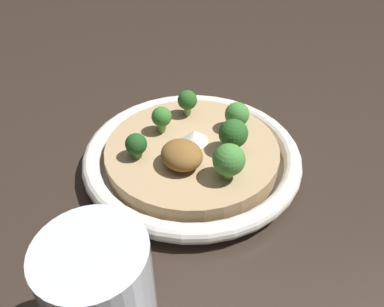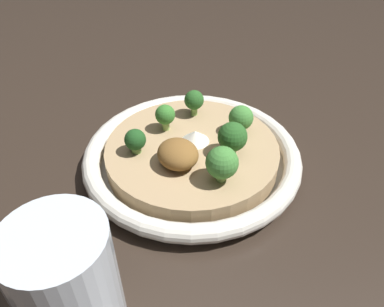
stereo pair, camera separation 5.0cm
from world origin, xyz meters
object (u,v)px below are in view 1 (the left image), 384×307
object	(u,v)px
risotto_bowl	(192,155)
broccoli_front_right	(187,101)
broccoli_back	(136,145)
drinking_glass	(103,300)
broccoli_back_right	(162,117)
broccoli_back_left	(229,160)
broccoli_left	(233,134)
broccoli_front_left	(237,115)

from	to	relation	value
risotto_bowl	broccoli_front_right	world-z (taller)	broccoli_front_right
broccoli_back	drinking_glass	xyz separation A→B (m)	(-0.16, 0.14, 0.01)
broccoli_back	broccoli_back_right	bearing A→B (deg)	-68.15
broccoli_back	broccoli_back_left	size ratio (longest dim) A/B	0.72
broccoli_left	broccoli_front_left	world-z (taller)	broccoli_left
broccoli_left	drinking_glass	xyz separation A→B (m)	(-0.09, 0.24, 0.00)
broccoli_back_right	broccoli_back_left	world-z (taller)	broccoli_back_left
broccoli_front_right	broccoli_front_left	bearing A→B (deg)	-158.06
broccoli_front_right	broccoli_front_left	world-z (taller)	broccoli_front_left
broccoli_back_right	broccoli_front_right	xyz separation A→B (m)	(0.01, -0.05, 0.00)
risotto_bowl	broccoli_front_right	distance (m)	0.08
broccoli_back_left	broccoli_front_right	bearing A→B (deg)	-20.65
broccoli_back_left	broccoli_front_left	bearing A→B (deg)	-51.41
broccoli_back_right	broccoli_front_right	world-z (taller)	broccoli_front_right
broccoli_back_right	drinking_glass	size ratio (longest dim) A/B	0.29
broccoli_back_left	drinking_glass	distance (m)	0.20
broccoli_back_left	drinking_glass	world-z (taller)	drinking_glass
broccoli_back_left	broccoli_front_left	world-z (taller)	broccoli_back_left
broccoli_front_right	risotto_bowl	bearing A→B (deg)	144.49
broccoli_back_right	broccoli_front_left	size ratio (longest dim) A/B	0.94
broccoli_back_right	risotto_bowl	bearing A→B (deg)	-168.95
broccoli_back	broccoli_left	xyz separation A→B (m)	(-0.07, -0.10, 0.01)
broccoli_back_left	broccoli_front_right	size ratio (longest dim) A/B	1.19
broccoli_back_right	broccoli_back	world-z (taller)	broccoli_back_right
drinking_glass	broccoli_front_left	bearing A→B (deg)	-66.24
broccoli_back_right	broccoli_left	bearing A→B (deg)	-154.57
broccoli_back_left	broccoli_left	distance (m)	0.05
risotto_bowl	drinking_glass	distance (m)	0.25
broccoli_back	risotto_bowl	bearing A→B (deg)	-113.02
risotto_bowl	broccoli_left	size ratio (longest dim) A/B	6.47
broccoli_back	broccoli_front_right	world-z (taller)	broccoli_front_right
broccoli_back_right	broccoli_front_right	distance (m)	0.05
broccoli_back_left	broccoli_left	world-z (taller)	broccoli_back_left
risotto_bowl	broccoli_back_right	size ratio (longest dim) A/B	7.70
broccoli_back_left	broccoli_front_right	world-z (taller)	broccoli_back_left
broccoli_back	drinking_glass	size ratio (longest dim) A/B	0.26
broccoli_back_right	broccoli_back	distance (m)	0.06
risotto_bowl	broccoli_front_left	world-z (taller)	broccoli_front_left
broccoli_front_right	broccoli_front_left	xyz separation A→B (m)	(-0.07, -0.03, -0.00)
drinking_glass	broccoli_left	bearing A→B (deg)	-68.97
risotto_bowl	broccoli_front_left	xyz separation A→B (m)	(-0.01, -0.07, 0.04)
risotto_bowl	broccoli_left	bearing A→B (deg)	-140.32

